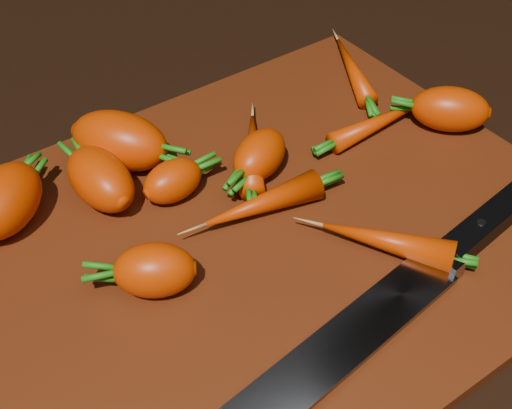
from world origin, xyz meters
TOP-DOWN VIEW (x-y plane):
  - ground at (0.00, 0.00)m, footprint 2.00×2.00m
  - cutting_board at (0.00, 0.00)m, footprint 0.50×0.40m
  - carrot_0 at (-0.16, 0.12)m, footprint 0.09×0.09m
  - carrot_1 at (-0.10, -0.01)m, footprint 0.07×0.07m
  - carrot_2 at (-0.05, 0.14)m, footprint 0.09×0.10m
  - carrot_3 at (-0.09, 0.11)m, footprint 0.05×0.08m
  - carrot_4 at (0.04, 0.06)m, footprint 0.07×0.06m
  - carrot_5 at (-0.04, 0.07)m, footprint 0.06×0.04m
  - carrot_6 at (0.22, 0.01)m, footprint 0.08×0.08m
  - carrot_7 at (0.04, 0.07)m, footprint 0.08×0.10m
  - carrot_8 at (0.17, 0.04)m, footprint 0.12×0.02m
  - carrot_9 at (0.06, -0.08)m, footprint 0.08×0.10m
  - carrot_10 at (0.20, 0.12)m, footprint 0.07×0.11m
  - carrot_11 at (0.01, 0.01)m, footprint 0.10×0.04m
  - knife at (-0.01, -0.13)m, footprint 0.34×0.07m

SIDE VIEW (x-z plane):
  - ground at x=0.00m, z-range -0.01..0.00m
  - cutting_board at x=0.00m, z-range 0.00..0.01m
  - knife at x=-0.01m, z-range 0.01..0.03m
  - carrot_8 at x=0.17m, z-range 0.01..0.03m
  - carrot_10 at x=0.20m, z-range 0.01..0.03m
  - carrot_7 at x=0.04m, z-range 0.01..0.03m
  - carrot_9 at x=0.06m, z-range 0.01..0.04m
  - carrot_11 at x=0.01m, z-range 0.01..0.04m
  - carrot_5 at x=-0.04m, z-range 0.01..0.05m
  - carrot_4 at x=0.04m, z-range 0.01..0.05m
  - carrot_1 at x=-0.10m, z-range 0.01..0.05m
  - carrot_6 at x=0.22m, z-range 0.01..0.05m
  - carrot_3 at x=-0.09m, z-range 0.01..0.06m
  - carrot_0 at x=-0.16m, z-range 0.01..0.06m
  - carrot_2 at x=-0.05m, z-range 0.01..0.06m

